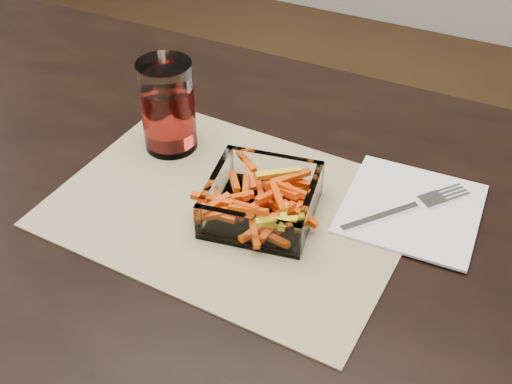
# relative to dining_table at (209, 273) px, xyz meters

# --- Properties ---
(dining_table) EXTENTS (1.60, 0.90, 0.75)m
(dining_table) POSITION_rel_dining_table_xyz_m (0.00, 0.00, 0.00)
(dining_table) COLOR black
(dining_table) RESTS_ON ground
(placemat) EXTENTS (0.47, 0.35, 0.00)m
(placemat) POSITION_rel_dining_table_xyz_m (0.01, 0.05, 0.09)
(placemat) COLOR tan
(placemat) RESTS_ON dining_table
(glass_bowl) EXTENTS (0.15, 0.15, 0.05)m
(glass_bowl) POSITION_rel_dining_table_xyz_m (0.06, 0.05, 0.11)
(glass_bowl) COLOR white
(glass_bowl) RESTS_ON placemat
(tumbler) EXTENTS (0.08, 0.08, 0.13)m
(tumbler) POSITION_rel_dining_table_xyz_m (-0.13, 0.13, 0.15)
(tumbler) COLOR white
(tumbler) RESTS_ON placemat
(napkin) EXTENTS (0.18, 0.18, 0.00)m
(napkin) POSITION_rel_dining_table_xyz_m (0.23, 0.14, 0.09)
(napkin) COLOR white
(napkin) RESTS_ON placemat
(fork) EXTENTS (0.13, 0.16, 0.00)m
(fork) POSITION_rel_dining_table_xyz_m (0.23, 0.14, 0.10)
(fork) COLOR silver
(fork) RESTS_ON napkin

